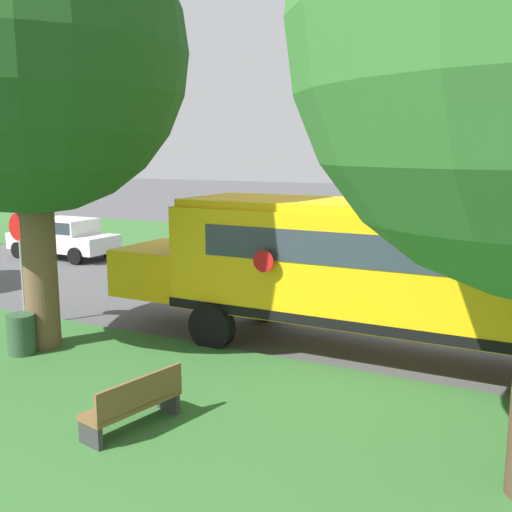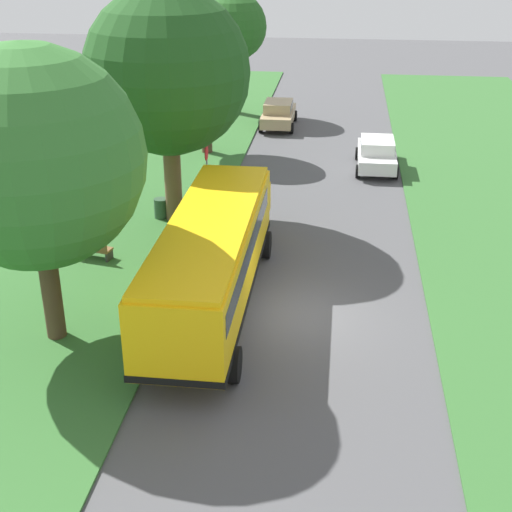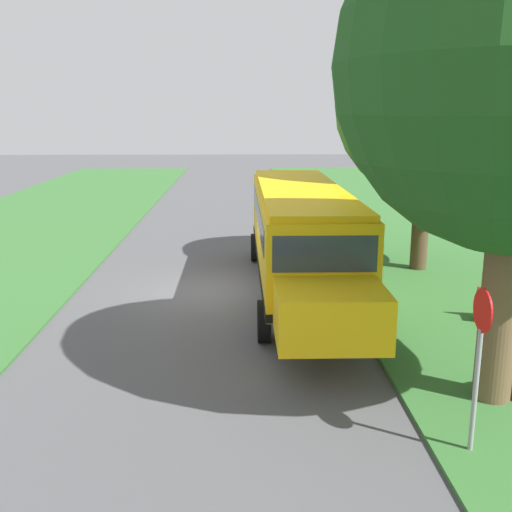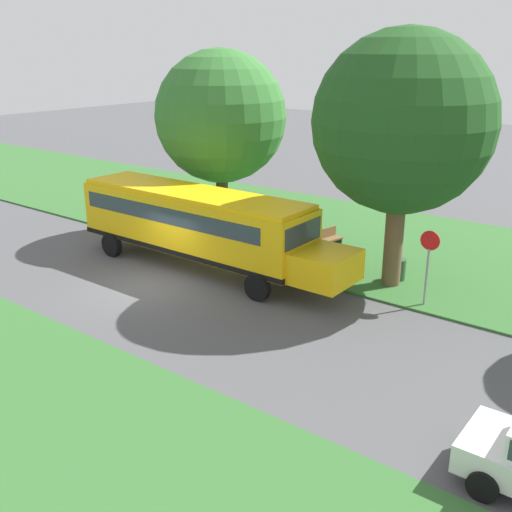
{
  "view_description": "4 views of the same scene",
  "coord_description": "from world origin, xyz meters",
  "px_view_note": "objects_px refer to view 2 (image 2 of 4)",
  "views": [
    {
      "loc": [
        -14.44,
        -2.34,
        4.16
      ],
      "look_at": [
        -1.05,
        4.6,
        1.52
      ],
      "focal_mm": 42.0,
      "sensor_mm": 36.0,
      "label": 1
    },
    {
      "loc": [
        0.98,
        -19.5,
        11.12
      ],
      "look_at": [
        -1.47,
        0.62,
        1.67
      ],
      "focal_mm": 50.0,
      "sensor_mm": 36.0,
      "label": 2
    },
    {
      "loc": [
        -0.96,
        17.47,
        5.3
      ],
      "look_at": [
        -1.38,
        2.24,
        1.63
      ],
      "focal_mm": 42.0,
      "sensor_mm": 36.0,
      "label": 3
    },
    {
      "loc": [
        14.11,
        15.99,
        8.53
      ],
      "look_at": [
        -2.05,
        3.65,
        1.42
      ],
      "focal_mm": 42.0,
      "sensor_mm": 36.0,
      "label": 4
    }
  ],
  "objects_px": {
    "car_white_nearest": "(377,152)",
    "park_bench": "(90,248)",
    "car_tan_middle": "(278,112)",
    "stop_sign": "(207,168)",
    "oak_tree_across_road": "(233,28)",
    "oak_tree_far_end": "(203,69)",
    "school_bus": "(213,252)",
    "oak_tree_roadside_mid": "(166,68)",
    "trash_bin": "(161,209)",
    "oak_tree_beside_bus": "(34,160)"
  },
  "relations": [
    {
      "from": "car_white_nearest",
      "to": "park_bench",
      "type": "xyz_separation_m",
      "value": [
        -10.66,
        -12.02,
        -0.4
      ]
    },
    {
      "from": "car_tan_middle",
      "to": "stop_sign",
      "type": "distance_m",
      "value": 13.84
    },
    {
      "from": "car_tan_middle",
      "to": "oak_tree_across_road",
      "type": "distance_m",
      "value": 6.15
    },
    {
      "from": "stop_sign",
      "to": "park_bench",
      "type": "xyz_separation_m",
      "value": [
        -3.26,
        -5.94,
        -1.26
      ]
    },
    {
      "from": "oak_tree_far_end",
      "to": "stop_sign",
      "type": "height_order",
      "value": "oak_tree_far_end"
    },
    {
      "from": "school_bus",
      "to": "oak_tree_roadside_mid",
      "type": "height_order",
      "value": "oak_tree_roadside_mid"
    },
    {
      "from": "car_tan_middle",
      "to": "park_bench",
      "type": "bearing_deg",
      "value": -104.44
    },
    {
      "from": "oak_tree_far_end",
      "to": "oak_tree_across_road",
      "type": "height_order",
      "value": "oak_tree_across_road"
    },
    {
      "from": "school_bus",
      "to": "oak_tree_far_end",
      "type": "relative_size",
      "value": 1.87
    },
    {
      "from": "trash_bin",
      "to": "car_tan_middle",
      "type": "bearing_deg",
      "value": 77.43
    },
    {
      "from": "oak_tree_roadside_mid",
      "to": "trash_bin",
      "type": "distance_m",
      "value": 5.78
    },
    {
      "from": "oak_tree_far_end",
      "to": "oak_tree_across_road",
      "type": "distance_m",
      "value": 8.88
    },
    {
      "from": "oak_tree_beside_bus",
      "to": "oak_tree_far_end",
      "type": "distance_m",
      "value": 19.05
    },
    {
      "from": "car_white_nearest",
      "to": "oak_tree_far_end",
      "type": "distance_m",
      "value": 9.78
    },
    {
      "from": "car_tan_middle",
      "to": "oak_tree_across_road",
      "type": "height_order",
      "value": "oak_tree_across_road"
    },
    {
      "from": "oak_tree_roadside_mid",
      "to": "car_white_nearest",
      "type": "bearing_deg",
      "value": 43.11
    },
    {
      "from": "car_tan_middle",
      "to": "oak_tree_far_end",
      "type": "distance_m",
      "value": 7.73
    },
    {
      "from": "oak_tree_roadside_mid",
      "to": "stop_sign",
      "type": "bearing_deg",
      "value": 59.82
    },
    {
      "from": "trash_bin",
      "to": "stop_sign",
      "type": "bearing_deg",
      "value": 46.71
    },
    {
      "from": "oak_tree_far_end",
      "to": "trash_bin",
      "type": "height_order",
      "value": "oak_tree_far_end"
    },
    {
      "from": "school_bus",
      "to": "oak_tree_roadside_mid",
      "type": "bearing_deg",
      "value": 112.57
    },
    {
      "from": "school_bus",
      "to": "car_white_nearest",
      "type": "bearing_deg",
      "value": 69.54
    },
    {
      "from": "park_bench",
      "to": "car_tan_middle",
      "type": "bearing_deg",
      "value": 75.56
    },
    {
      "from": "school_bus",
      "to": "park_bench",
      "type": "relative_size",
      "value": 7.45
    },
    {
      "from": "oak_tree_across_road",
      "to": "stop_sign",
      "type": "height_order",
      "value": "oak_tree_across_road"
    },
    {
      "from": "car_tan_middle",
      "to": "oak_tree_across_road",
      "type": "bearing_deg",
      "value": 137.85
    },
    {
      "from": "car_tan_middle",
      "to": "oak_tree_beside_bus",
      "type": "xyz_separation_m",
      "value": [
        -4.22,
        -24.98,
        4.59
      ]
    },
    {
      "from": "oak_tree_far_end",
      "to": "trash_bin",
      "type": "bearing_deg",
      "value": -90.55
    },
    {
      "from": "school_bus",
      "to": "oak_tree_beside_bus",
      "type": "relative_size",
      "value": 1.46
    },
    {
      "from": "oak_tree_across_road",
      "to": "park_bench",
      "type": "bearing_deg",
      "value": -94.84
    },
    {
      "from": "oak_tree_beside_bus",
      "to": "park_bench",
      "type": "distance_m",
      "value": 7.36
    },
    {
      "from": "oak_tree_beside_bus",
      "to": "oak_tree_roadside_mid",
      "type": "height_order",
      "value": "oak_tree_roadside_mid"
    },
    {
      "from": "car_white_nearest",
      "to": "car_tan_middle",
      "type": "relative_size",
      "value": 1.0
    },
    {
      "from": "car_white_nearest",
      "to": "trash_bin",
      "type": "bearing_deg",
      "value": -139.11
    },
    {
      "from": "school_bus",
      "to": "oak_tree_across_road",
      "type": "relative_size",
      "value": 1.66
    },
    {
      "from": "oak_tree_roadside_mid",
      "to": "stop_sign",
      "type": "relative_size",
      "value": 3.38
    },
    {
      "from": "stop_sign",
      "to": "park_bench",
      "type": "relative_size",
      "value": 1.64
    },
    {
      "from": "oak_tree_across_road",
      "to": "school_bus",
      "type": "bearing_deg",
      "value": -82.85
    },
    {
      "from": "oak_tree_roadside_mid",
      "to": "oak_tree_far_end",
      "type": "relative_size",
      "value": 1.39
    },
    {
      "from": "car_tan_middle",
      "to": "park_bench",
      "type": "xyz_separation_m",
      "value": [
        -5.06,
        -19.63,
        -0.4
      ]
    },
    {
      "from": "car_tan_middle",
      "to": "oak_tree_far_end",
      "type": "relative_size",
      "value": 0.66
    },
    {
      "from": "oak_tree_roadside_mid",
      "to": "stop_sign",
      "type": "xyz_separation_m",
      "value": [
        1.07,
        1.84,
        -4.46
      ]
    },
    {
      "from": "oak_tree_roadside_mid",
      "to": "park_bench",
      "type": "distance_m",
      "value": 7.37
    },
    {
      "from": "car_tan_middle",
      "to": "trash_bin",
      "type": "xyz_separation_m",
      "value": [
        -3.44,
        -15.44,
        -0.43
      ]
    },
    {
      "from": "oak_tree_beside_bus",
      "to": "trash_bin",
      "type": "xyz_separation_m",
      "value": [
        0.78,
        9.54,
        -5.01
      ]
    },
    {
      "from": "car_white_nearest",
      "to": "oak_tree_across_road",
      "type": "height_order",
      "value": "oak_tree_across_road"
    },
    {
      "from": "car_tan_middle",
      "to": "oak_tree_roadside_mid",
      "type": "relative_size",
      "value": 0.48
    },
    {
      "from": "car_white_nearest",
      "to": "oak_tree_roadside_mid",
      "type": "height_order",
      "value": "oak_tree_roadside_mid"
    },
    {
      "from": "car_white_nearest",
      "to": "oak_tree_roadside_mid",
      "type": "distance_m",
      "value": 12.77
    },
    {
      "from": "school_bus",
      "to": "park_bench",
      "type": "height_order",
      "value": "school_bus"
    }
  ]
}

